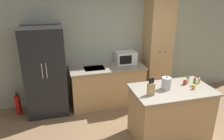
# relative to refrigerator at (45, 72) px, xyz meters

# --- Properties ---
(wall_back) EXTENTS (7.20, 0.06, 2.60)m
(wall_back) POSITION_rel_refrigerator_xyz_m (1.69, 0.36, 0.37)
(wall_back) COLOR #9EA393
(wall_back) RESTS_ON ground_plane
(refrigerator) EXTENTS (0.82, 0.69, 1.86)m
(refrigerator) POSITION_rel_refrigerator_xyz_m (0.00, 0.00, 0.00)
(refrigerator) COLOR black
(refrigerator) RESTS_ON ground_plane
(back_counter) EXTENTS (1.67, 0.69, 0.91)m
(back_counter) POSITION_rel_refrigerator_xyz_m (1.32, 0.01, -0.47)
(back_counter) COLOR tan
(back_counter) RESTS_ON ground_plane
(pantry_cabinet) EXTENTS (0.56, 0.53, 2.34)m
(pantry_cabinet) POSITION_rel_refrigerator_xyz_m (2.55, 0.08, 0.24)
(pantry_cabinet) COLOR tan
(pantry_cabinet) RESTS_ON ground_plane
(kitchen_island) EXTENTS (1.38, 0.82, 0.95)m
(kitchen_island) POSITION_rel_refrigerator_xyz_m (2.11, -1.45, -0.45)
(kitchen_island) COLOR tan
(kitchen_island) RESTS_ON ground_plane
(microwave) EXTENTS (0.47, 0.34, 0.28)m
(microwave) POSITION_rel_refrigerator_xyz_m (1.79, 0.14, 0.12)
(microwave) COLOR white
(microwave) RESTS_ON back_counter
(knife_block) EXTENTS (0.11, 0.07, 0.30)m
(knife_block) POSITION_rel_refrigerator_xyz_m (1.65, -1.56, 0.13)
(knife_block) COLOR tan
(knife_block) RESTS_ON kitchen_island
(spice_bottle_tall_dark) EXTENTS (0.06, 0.06, 0.11)m
(spice_bottle_tall_dark) POSITION_rel_refrigerator_xyz_m (2.40, -1.34, 0.07)
(spice_bottle_tall_dark) COLOR #B2281E
(spice_bottle_tall_dark) RESTS_ON kitchen_island
(spice_bottle_short_red) EXTENTS (0.04, 0.04, 0.10)m
(spice_bottle_short_red) POSITION_rel_refrigerator_xyz_m (2.67, -1.36, 0.07)
(spice_bottle_short_red) COLOR gold
(spice_bottle_short_red) RESTS_ON kitchen_island
(spice_bottle_amber_oil) EXTENTS (0.05, 0.05, 0.09)m
(spice_bottle_amber_oil) POSITION_rel_refrigerator_xyz_m (2.44, -1.55, 0.06)
(spice_bottle_amber_oil) COLOR orange
(spice_bottle_amber_oil) RESTS_ON kitchen_island
(spice_bottle_green_herb) EXTENTS (0.06, 0.06, 0.13)m
(spice_bottle_green_herb) POSITION_rel_refrigerator_xyz_m (2.50, -1.28, 0.08)
(spice_bottle_green_herb) COLOR beige
(spice_bottle_green_herb) RESTS_ON kitchen_island
(spice_bottle_pale_salt) EXTENTS (0.05, 0.05, 0.15)m
(spice_bottle_pale_salt) POSITION_rel_refrigerator_xyz_m (2.54, -1.43, 0.09)
(spice_bottle_pale_salt) COLOR #337033
(spice_bottle_pale_salt) RESTS_ON kitchen_island
(kettle) EXTENTS (0.16, 0.16, 0.23)m
(kettle) POSITION_rel_refrigerator_xyz_m (1.99, -1.42, 0.12)
(kettle) COLOR #B2B5B7
(kettle) RESTS_ON kitchen_island
(fire_extinguisher) EXTENTS (0.11, 0.11, 0.51)m
(fire_extinguisher) POSITION_rel_refrigerator_xyz_m (-0.63, 0.04, -0.70)
(fire_extinguisher) COLOR red
(fire_extinguisher) RESTS_ON ground_plane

